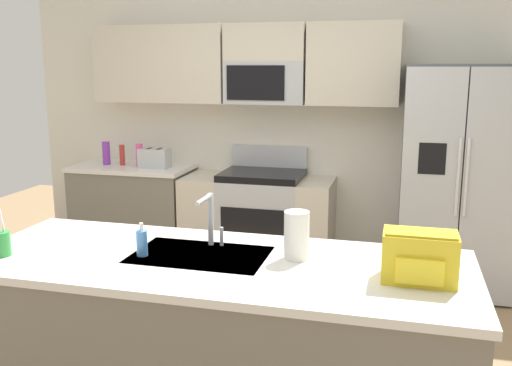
{
  "coord_description": "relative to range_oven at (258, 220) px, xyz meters",
  "views": [
    {
      "loc": [
        1.0,
        -3.06,
        1.83
      ],
      "look_at": [
        0.04,
        0.6,
        1.05
      ],
      "focal_mm": 39.64,
      "sensor_mm": 36.0,
      "label": 1
    }
  ],
  "objects": [
    {
      "name": "kitchen_wall_unit",
      "position": [
        0.11,
        0.28,
        1.03
      ],
      "size": [
        5.2,
        0.43,
        2.6
      ],
      "color": "silver",
      "rests_on": "ground"
    },
    {
      "name": "bottle_pink",
      "position": [
        -1.15,
        -0.04,
        0.57
      ],
      "size": [
        0.06,
        0.06,
        0.22
      ],
      "primitive_type": "cylinder",
      "color": "#EA4C93",
      "rests_on": "back_counter"
    },
    {
      "name": "pepper_mill",
      "position": [
        -1.35,
        -0.0,
        0.55
      ],
      "size": [
        0.05,
        0.05,
        0.19
      ],
      "primitive_type": "cylinder",
      "color": "#B2332D",
      "rests_on": "back_counter"
    },
    {
      "name": "back_counter",
      "position": [
        -1.25,
        -0.0,
        0.01
      ],
      "size": [
        1.13,
        0.63,
        0.9
      ],
      "color": "slate",
      "rests_on": "ground"
    },
    {
      "name": "refrigerator",
      "position": [
        1.7,
        -0.07,
        0.48
      ],
      "size": [
        0.9,
        0.76,
        1.85
      ],
      "color": "#4C4F54",
      "rests_on": "ground"
    },
    {
      "name": "bottle_purple",
      "position": [
        -1.51,
        -0.01,
        0.57
      ],
      "size": [
        0.07,
        0.07,
        0.22
      ],
      "primitive_type": "cylinder",
      "color": "purple",
      "rests_on": "back_counter"
    },
    {
      "name": "toaster",
      "position": [
        -0.99,
        -0.05,
        0.55
      ],
      "size": [
        0.28,
        0.16,
        0.18
      ],
      "color": "#B7BABF",
      "rests_on": "back_counter"
    },
    {
      "name": "soap_dispenser",
      "position": [
        0.01,
        -2.39,
        0.53
      ],
      "size": [
        0.06,
        0.06,
        0.17
      ],
      "color": "#4C8CD8",
      "rests_on": "island_counter"
    },
    {
      "name": "backpack",
      "position": [
        1.35,
        -2.39,
        0.57
      ],
      "size": [
        0.32,
        0.22,
        0.23
      ],
      "color": "yellow",
      "rests_on": "island_counter"
    },
    {
      "name": "drink_cup_green",
      "position": [
        -0.67,
        -2.56,
        0.52
      ],
      "size": [
        0.08,
        0.08,
        0.24
      ],
      "color": "green",
      "rests_on": "island_counter"
    },
    {
      "name": "paper_towel_roll",
      "position": [
        0.77,
        -2.23,
        0.58
      ],
      "size": [
        0.12,
        0.12,
        0.24
      ],
      "primitive_type": "cylinder",
      "color": "white",
      "rests_on": "island_counter"
    },
    {
      "name": "range_oven",
      "position": [
        0.0,
        0.0,
        0.0
      ],
      "size": [
        1.36,
        0.61,
        1.1
      ],
      "color": "#B7BABF",
      "rests_on": "ground"
    },
    {
      "name": "island_counter",
      "position": [
        0.39,
        -2.35,
        0.01
      ],
      "size": [
        2.49,
        0.95,
        0.9
      ],
      "color": "slate",
      "rests_on": "ground"
    },
    {
      "name": "sink_faucet",
      "position": [
        0.29,
        -2.16,
        0.62
      ],
      "size": [
        0.08,
        0.21,
        0.28
      ],
      "color": "#B7BABF",
      "rests_on": "island_counter"
    }
  ]
}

